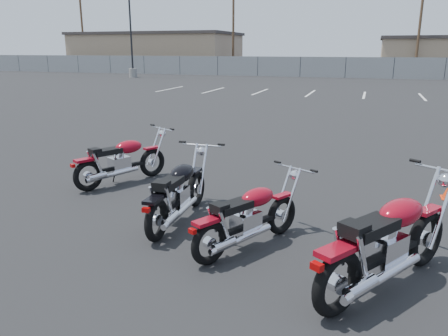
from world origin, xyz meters
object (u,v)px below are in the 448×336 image
(motorcycle_front_red, at_px, (121,161))
(motorcycle_third_red, at_px, (249,217))
(motorcycle_second_black, at_px, (178,192))
(motorcycle_rear_red, at_px, (388,242))

(motorcycle_front_red, distance_m, motorcycle_third_red, 3.65)
(motorcycle_third_red, bearing_deg, motorcycle_front_red, 147.39)
(motorcycle_front_red, relative_size, motorcycle_third_red, 1.05)
(motorcycle_second_black, bearing_deg, motorcycle_third_red, -23.53)
(motorcycle_front_red, xyz_separation_m, motorcycle_third_red, (3.08, -1.97, -0.02))
(motorcycle_third_red, distance_m, motorcycle_rear_red, 1.75)
(motorcycle_third_red, bearing_deg, motorcycle_rear_red, -16.26)
(motorcycle_front_red, height_order, motorcycle_rear_red, motorcycle_rear_red)
(motorcycle_second_black, height_order, motorcycle_third_red, motorcycle_second_black)
(motorcycle_third_red, relative_size, motorcycle_rear_red, 0.82)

